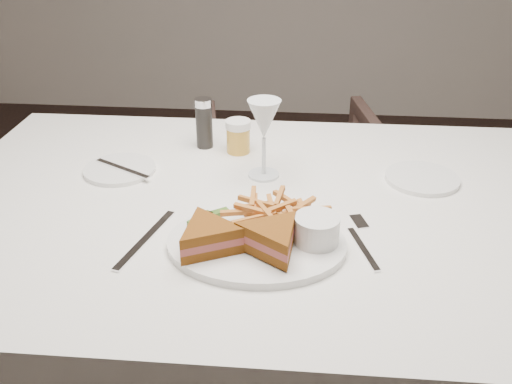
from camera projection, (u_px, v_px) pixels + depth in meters
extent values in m
cube|color=silver|center=(258.00, 340.00, 1.34)|extent=(1.36, 0.91, 0.75)
imported|color=#412E28|center=(293.00, 188.00, 2.11)|extent=(0.73, 0.70, 0.65)
ellipsoid|color=white|center=(256.00, 244.00, 1.01)|extent=(0.32, 0.25, 0.01)
cube|color=silver|center=(146.00, 239.00, 1.04)|extent=(0.07, 0.20, 0.00)
cylinder|color=white|center=(120.00, 169.00, 1.28)|extent=(0.16, 0.16, 0.01)
cylinder|color=white|center=(422.00, 178.00, 1.24)|extent=(0.16, 0.16, 0.01)
cylinder|color=black|center=(204.00, 123.00, 1.38)|extent=(0.04, 0.04, 0.12)
cylinder|color=gold|center=(238.00, 136.00, 1.36)|extent=(0.06, 0.06, 0.08)
cube|color=#3F6122|center=(215.00, 214.00, 1.08)|extent=(0.05, 0.04, 0.01)
cube|color=#3F6122|center=(200.00, 219.00, 1.06)|extent=(0.04, 0.05, 0.01)
cylinder|color=white|center=(317.00, 230.00, 0.99)|extent=(0.08, 0.08, 0.05)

